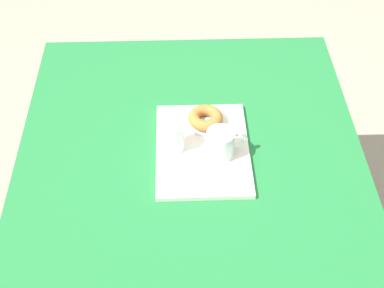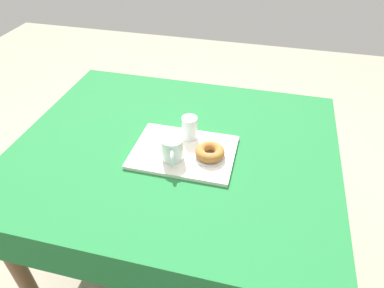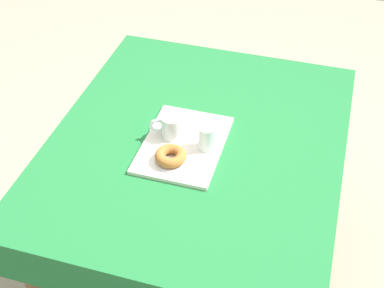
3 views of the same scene
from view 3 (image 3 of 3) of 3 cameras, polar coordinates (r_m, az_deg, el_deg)
name	(u,v)px [view 3 (image 3 of 3)]	position (r m, az deg, el deg)	size (l,w,h in m)	color
ground_plane	(196,267)	(2.55, 0.43, -12.86)	(6.00, 6.00, 0.00)	gray
dining_table	(197,160)	(2.04, 0.52, -1.65)	(1.26, 1.05, 0.77)	#1E6B33
serving_tray	(184,145)	(1.94, -0.90, -0.06)	(0.39, 0.28, 0.01)	silver
tea_mug_left	(172,127)	(1.94, -2.13, 1.85)	(0.08, 0.12, 0.09)	silver
water_glass_near	(207,139)	(1.89, 1.59, 0.55)	(0.06, 0.06, 0.09)	silver
donut_plate_left	(171,161)	(1.86, -2.25, -1.75)	(0.12, 0.12, 0.01)	silver
sugar_donut_left	(171,156)	(1.85, -2.27, -1.26)	(0.11, 0.11, 0.04)	#A3662D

